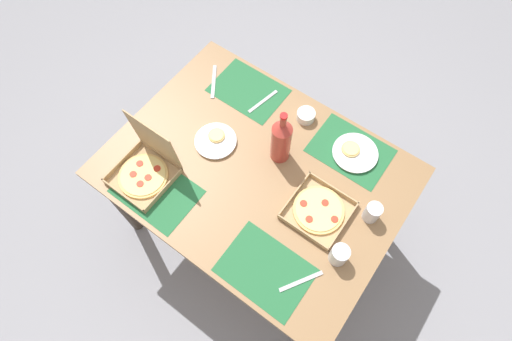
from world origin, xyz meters
name	(u,v)px	position (x,y,z in m)	size (l,w,h in m)	color
ground_plane	(256,225)	(0.00, 0.00, 0.00)	(6.00, 6.00, 0.00)	gray
dining_table	(256,181)	(0.00, 0.00, 0.65)	(1.32, 0.99, 0.77)	#3F3328
placemat_near_left	(157,191)	(-0.30, -0.34, 0.77)	(0.36, 0.26, 0.00)	#236638
placemat_near_right	(266,270)	(0.30, -0.34, 0.77)	(0.36, 0.26, 0.00)	#236638
placemat_far_left	(248,90)	(-0.30, 0.34, 0.77)	(0.36, 0.26, 0.00)	#236638
placemat_far_right	(350,151)	(0.30, 0.34, 0.77)	(0.36, 0.26, 0.00)	#236638
pizza_box_edge_far	(318,211)	(0.33, 0.00, 0.78)	(0.25, 0.25, 0.04)	tan
pizza_box_corner_left	(146,168)	(-0.39, -0.30, 0.81)	(0.25, 0.26, 0.29)	tan
plate_near_left	(216,141)	(-0.24, 0.01, 0.78)	(0.20, 0.20, 0.03)	white
plate_middle	(355,153)	(0.32, 0.34, 0.78)	(0.21, 0.21, 0.03)	white
soda_bottle	(281,140)	(0.04, 0.13, 0.90)	(0.09, 0.09, 0.32)	#B2382D
cup_clear_left	(339,255)	(0.50, -0.13, 0.82)	(0.07, 0.07, 0.10)	silver
cup_clear_right	(372,212)	(0.53, 0.11, 0.82)	(0.07, 0.07, 0.10)	silver
condiment_bowl	(306,116)	(0.03, 0.37, 0.79)	(0.09, 0.09, 0.05)	white
fork_by_far_left	(263,101)	(-0.20, 0.33, 0.77)	(0.19, 0.02, 0.01)	#B7B7BC
fork_by_far_right	(301,281)	(0.44, -0.30, 0.77)	(0.19, 0.02, 0.01)	#B7B7BC
knife_by_near_left	(214,82)	(-0.47, 0.28, 0.77)	(0.21, 0.02, 0.01)	#B7B7BC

